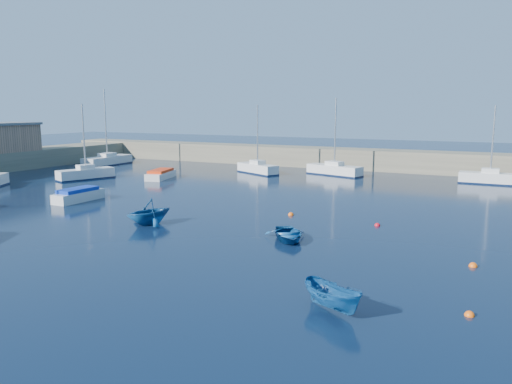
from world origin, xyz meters
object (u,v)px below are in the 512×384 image
at_px(sailboat_4, 107,160).
at_px(sailboat_7, 490,178).
at_px(dinghy_center, 288,234).
at_px(motorboat_1, 78,195).
at_px(motorboat_2, 161,174).
at_px(sailboat_3, 86,173).
at_px(dinghy_right, 333,297).
at_px(sailboat_5, 258,168).
at_px(sailboat_6, 334,170).
at_px(dinghy_left, 149,212).

height_order(sailboat_4, sailboat_7, sailboat_4).
relative_size(sailboat_7, dinghy_center, 2.36).
height_order(motorboat_1, motorboat_2, motorboat_1).
height_order(sailboat_4, motorboat_1, sailboat_4).
relative_size(sailboat_3, motorboat_1, 1.79).
bearing_deg(dinghy_right, motorboat_2, 75.72).
bearing_deg(dinghy_center, sailboat_5, 86.46).
xyz_separation_m(sailboat_6, motorboat_1, (-14.60, -26.20, -0.13)).
bearing_deg(sailboat_7, sailboat_5, 97.13).
bearing_deg(sailboat_3, motorboat_1, -27.13).
relative_size(sailboat_6, dinghy_right, 3.04).
bearing_deg(sailboat_6, motorboat_2, 141.54).
relative_size(sailboat_4, dinghy_left, 3.10).
bearing_deg(motorboat_2, sailboat_5, 34.44).
bearing_deg(motorboat_2, dinghy_left, -69.38).
distance_m(motorboat_1, dinghy_left, 11.82).
xyz_separation_m(dinghy_center, dinghy_left, (-10.19, -0.41, 0.53)).
xyz_separation_m(motorboat_2, dinghy_right, (29.13, -27.53, 0.09)).
distance_m(sailboat_6, dinghy_right, 41.13).
height_order(sailboat_7, dinghy_center, sailboat_7).
relative_size(sailboat_3, dinghy_center, 2.41).
distance_m(sailboat_4, dinghy_left, 38.92).
bearing_deg(sailboat_5, dinghy_right, -122.94).
relative_size(dinghy_center, dinghy_left, 1.02).
height_order(sailboat_3, motorboat_1, sailboat_3).
bearing_deg(sailboat_3, sailboat_6, 53.97).
bearing_deg(dinghy_left, sailboat_3, 163.47).
bearing_deg(sailboat_6, sailboat_4, 113.49).
xyz_separation_m(sailboat_3, dinghy_right, (36.39, -23.34, -0.08)).
distance_m(sailboat_3, dinghy_right, 43.23).
xyz_separation_m(sailboat_3, sailboat_5, (15.09, 13.17, -0.00)).
bearing_deg(sailboat_5, dinghy_center, -123.60).
distance_m(sailboat_7, dinghy_left, 37.09).
xyz_separation_m(dinghy_center, dinghy_right, (5.77, -9.16, 0.22)).
distance_m(sailboat_3, motorboat_1, 13.97).
distance_m(sailboat_4, motorboat_2, 17.12).
xyz_separation_m(sailboat_6, dinghy_center, (6.61, -30.07, -0.30)).
height_order(sailboat_3, dinghy_left, sailboat_3).
bearing_deg(sailboat_5, sailboat_4, 119.63).
distance_m(sailboat_7, motorboat_1, 41.26).
distance_m(motorboat_2, dinghy_left, 22.94).
height_order(motorboat_2, dinghy_left, dinghy_left).
bearing_deg(dinghy_left, motorboat_2, 144.07).
distance_m(sailboat_3, sailboat_4, 14.43).
height_order(sailboat_4, dinghy_right, sailboat_4).
relative_size(sailboat_3, dinghy_right, 2.80).
bearing_deg(dinghy_right, dinghy_left, 90.35).
xyz_separation_m(motorboat_2, dinghy_center, (23.37, -18.37, -0.13)).
distance_m(sailboat_5, dinghy_center, 31.45).
bearing_deg(dinghy_center, sailboat_4, 112.67).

